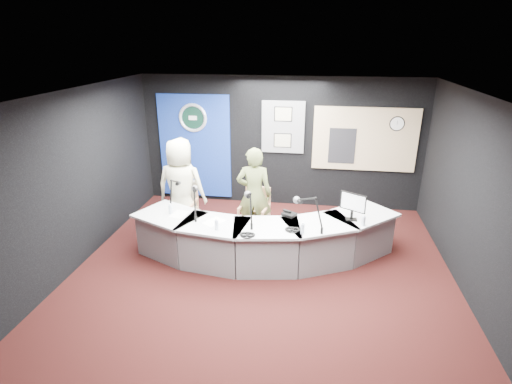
# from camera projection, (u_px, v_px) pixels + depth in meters

# --- Properties ---
(ground) EXTENTS (6.00, 6.00, 0.00)m
(ground) POSITION_uv_depth(u_px,v_px,m) (261.00, 275.00, 6.32)
(ground) COLOR black
(ground) RESTS_ON ground
(ceiling) EXTENTS (6.00, 6.00, 0.02)m
(ceiling) POSITION_uv_depth(u_px,v_px,m) (262.00, 95.00, 5.31)
(ceiling) COLOR silver
(ceiling) RESTS_ON ground
(wall_back) EXTENTS (6.00, 0.02, 2.80)m
(wall_back) POSITION_uv_depth(u_px,v_px,m) (280.00, 143.00, 8.58)
(wall_back) COLOR black
(wall_back) RESTS_ON ground
(wall_front) EXTENTS (6.00, 0.02, 2.80)m
(wall_front) POSITION_uv_depth(u_px,v_px,m) (208.00, 335.00, 3.05)
(wall_front) COLOR black
(wall_front) RESTS_ON ground
(wall_left) EXTENTS (0.02, 6.00, 2.80)m
(wall_left) POSITION_uv_depth(u_px,v_px,m) (71.00, 183.00, 6.23)
(wall_left) COLOR black
(wall_left) RESTS_ON ground
(wall_right) EXTENTS (0.02, 6.00, 2.80)m
(wall_right) POSITION_uv_depth(u_px,v_px,m) (481.00, 205.00, 5.40)
(wall_right) COLOR black
(wall_right) RESTS_ON ground
(broadcast_desk) EXTENTS (4.50, 1.90, 0.75)m
(broadcast_desk) POSITION_uv_depth(u_px,v_px,m) (263.00, 238.00, 6.70)
(broadcast_desk) COLOR #B3B6B8
(broadcast_desk) RESTS_ON ground
(backdrop_panel) EXTENTS (1.60, 0.05, 2.30)m
(backdrop_panel) POSITION_uv_depth(u_px,v_px,m) (195.00, 147.00, 8.87)
(backdrop_panel) COLOR navy
(backdrop_panel) RESTS_ON wall_back
(agency_seal) EXTENTS (0.63, 0.07, 0.63)m
(agency_seal) POSITION_uv_depth(u_px,v_px,m) (193.00, 118.00, 8.60)
(agency_seal) COLOR silver
(agency_seal) RESTS_ON backdrop_panel
(seal_center) EXTENTS (0.48, 0.01, 0.48)m
(seal_center) POSITION_uv_depth(u_px,v_px,m) (193.00, 118.00, 8.60)
(seal_center) COLOR black
(seal_center) RESTS_ON backdrop_panel
(pinboard) EXTENTS (0.90, 0.04, 1.10)m
(pinboard) POSITION_uv_depth(u_px,v_px,m) (283.00, 127.00, 8.42)
(pinboard) COLOR slate
(pinboard) RESTS_ON wall_back
(framed_photo_upper) EXTENTS (0.34, 0.02, 0.27)m
(framed_photo_upper) POSITION_uv_depth(u_px,v_px,m) (283.00, 114.00, 8.29)
(framed_photo_upper) COLOR gray
(framed_photo_upper) RESTS_ON pinboard
(framed_photo_lower) EXTENTS (0.34, 0.02, 0.27)m
(framed_photo_lower) POSITION_uv_depth(u_px,v_px,m) (283.00, 141.00, 8.49)
(framed_photo_lower) COLOR gray
(framed_photo_lower) RESTS_ON pinboard
(booth_window_frame) EXTENTS (2.12, 0.06, 1.32)m
(booth_window_frame) POSITION_uv_depth(u_px,v_px,m) (365.00, 139.00, 8.26)
(booth_window_frame) COLOR tan
(booth_window_frame) RESTS_ON wall_back
(booth_glow) EXTENTS (2.00, 0.02, 1.20)m
(booth_glow) POSITION_uv_depth(u_px,v_px,m) (365.00, 139.00, 8.25)
(booth_glow) COLOR beige
(booth_glow) RESTS_ON booth_window_frame
(equipment_rack) EXTENTS (0.55, 0.02, 0.75)m
(equipment_rack) POSITION_uv_depth(u_px,v_px,m) (342.00, 146.00, 8.34)
(equipment_rack) COLOR black
(equipment_rack) RESTS_ON booth_window_frame
(wall_clock) EXTENTS (0.28, 0.01, 0.28)m
(wall_clock) POSITION_uv_depth(u_px,v_px,m) (397.00, 124.00, 8.02)
(wall_clock) COLOR white
(wall_clock) RESTS_ON booth_window_frame
(armchair_left) EXTENTS (0.55, 0.55, 0.95)m
(armchair_left) POSITION_uv_depth(u_px,v_px,m) (183.00, 209.00, 7.56)
(armchair_left) COLOR #B17750
(armchair_left) RESTS_ON ground
(armchair_right) EXTENTS (0.70, 0.70, 1.06)m
(armchair_right) POSITION_uv_depth(u_px,v_px,m) (254.00, 212.00, 7.32)
(armchair_right) COLOR #B17750
(armchair_right) RESTS_ON ground
(draped_jacket) EXTENTS (0.50, 0.11, 0.70)m
(draped_jacket) POSITION_uv_depth(u_px,v_px,m) (185.00, 197.00, 7.74)
(draped_jacket) COLOR slate
(draped_jacket) RESTS_ON armchair_left
(person_man) EXTENTS (0.91, 0.59, 1.85)m
(person_man) POSITION_uv_depth(u_px,v_px,m) (181.00, 187.00, 7.39)
(person_man) COLOR beige
(person_man) RESTS_ON ground
(person_woman) EXTENTS (0.65, 0.43, 1.75)m
(person_woman) POSITION_uv_depth(u_px,v_px,m) (254.00, 195.00, 7.19)
(person_woman) COLOR #5A6434
(person_woman) RESTS_ON ground
(computer_monitor) EXTENTS (0.37, 0.23, 0.28)m
(computer_monitor) POSITION_uv_depth(u_px,v_px,m) (353.00, 202.00, 6.37)
(computer_monitor) COLOR black
(computer_monitor) RESTS_ON broadcast_desk
(desk_phone) EXTENTS (0.27, 0.26, 0.05)m
(desk_phone) POSITION_uv_depth(u_px,v_px,m) (289.00, 214.00, 6.63)
(desk_phone) COLOR black
(desk_phone) RESTS_ON broadcast_desk
(headphones_near) EXTENTS (0.22, 0.22, 0.04)m
(headphones_near) POSITION_uv_depth(u_px,v_px,m) (292.00, 229.00, 6.12)
(headphones_near) COLOR black
(headphones_near) RESTS_ON broadcast_desk
(headphones_far) EXTENTS (0.23, 0.23, 0.04)m
(headphones_far) POSITION_uv_depth(u_px,v_px,m) (247.00, 235.00, 5.96)
(headphones_far) COLOR black
(headphones_far) RESTS_ON broadcast_desk
(paper_stack) EXTENTS (0.27, 0.35, 0.00)m
(paper_stack) POSITION_uv_depth(u_px,v_px,m) (179.00, 214.00, 6.69)
(paper_stack) COLOR white
(paper_stack) RESTS_ON broadcast_desk
(notepad) EXTENTS (0.38, 0.41, 0.00)m
(notepad) POSITION_uv_depth(u_px,v_px,m) (214.00, 222.00, 6.42)
(notepad) COLOR white
(notepad) RESTS_ON broadcast_desk
(boom_mic_a) EXTENTS (0.17, 0.74, 0.60)m
(boom_mic_a) POSITION_uv_depth(u_px,v_px,m) (174.00, 190.00, 6.91)
(boom_mic_a) COLOR black
(boom_mic_a) RESTS_ON broadcast_desk
(boom_mic_b) EXTENTS (0.30, 0.71, 0.60)m
(boom_mic_b) POSITION_uv_depth(u_px,v_px,m) (195.00, 197.00, 6.61)
(boom_mic_b) COLOR black
(boom_mic_b) RESTS_ON broadcast_desk
(boom_mic_c) EXTENTS (0.28, 0.72, 0.60)m
(boom_mic_c) POSITION_uv_depth(u_px,v_px,m) (250.00, 204.00, 6.35)
(boom_mic_c) COLOR black
(boom_mic_c) RESTS_ON broadcast_desk
(boom_mic_d) EXTENTS (0.53, 0.58, 0.60)m
(boom_mic_d) POSITION_uv_depth(u_px,v_px,m) (309.00, 209.00, 6.16)
(boom_mic_d) COLOR black
(boom_mic_d) RESTS_ON broadcast_desk
(water_bottles) EXTENTS (3.23, 0.55, 0.18)m
(water_bottles) POSITION_uv_depth(u_px,v_px,m) (262.00, 220.00, 6.26)
(water_bottles) COLOR silver
(water_bottles) RESTS_ON broadcast_desk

